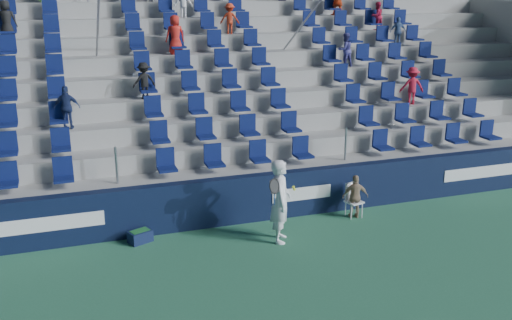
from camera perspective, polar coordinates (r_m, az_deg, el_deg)
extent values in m
plane|color=#30704E|center=(11.81, 3.49, -11.80)|extent=(70.00, 70.00, 0.00)
cube|color=#0D1732|center=(14.25, -1.21, -3.92)|extent=(24.00, 0.30, 1.20)
cube|color=white|center=(13.58, -21.69, -6.18)|extent=(3.20, 0.02, 0.34)
cube|color=white|center=(14.60, 4.61, -3.38)|extent=(1.60, 0.02, 0.34)
cube|color=white|center=(17.42, 21.51, -1.16)|extent=(2.40, 0.02, 0.34)
cube|color=#979792|center=(14.77, -1.88, -3.17)|extent=(24.00, 0.85, 1.20)
cube|color=#979792|center=(15.46, -2.80, -1.28)|extent=(24.00, 0.85, 1.70)
cube|color=#979792|center=(16.17, -3.64, 0.46)|extent=(24.00, 0.85, 2.20)
cube|color=#979792|center=(16.90, -4.41, 2.04)|extent=(24.00, 0.85, 2.70)
cube|color=#979792|center=(17.64, -5.11, 3.49)|extent=(24.00, 0.85, 3.20)
cube|color=#979792|center=(18.39, -5.76, 4.83)|extent=(24.00, 0.85, 3.70)
cube|color=#979792|center=(19.15, -6.36, 6.05)|extent=(24.00, 0.85, 4.20)
cube|color=#979792|center=(19.93, -6.92, 7.19)|extent=(24.00, 0.85, 4.70)
cube|color=#979792|center=(20.71, -7.43, 8.23)|extent=(24.00, 0.85, 5.20)
cube|color=#979792|center=(21.30, -7.85, 9.81)|extent=(24.00, 0.50, 6.20)
cube|color=#0C174B|center=(14.47, -1.92, 0.36)|extent=(16.05, 0.50, 0.70)
cube|color=#0C174B|center=(15.13, -2.87, 3.05)|extent=(16.05, 0.50, 0.70)
cube|color=#0C174B|center=(15.82, -3.74, 5.50)|extent=(16.05, 0.50, 0.70)
cube|color=#0C174B|center=(16.54, -4.54, 7.74)|extent=(16.05, 0.50, 0.70)
cube|color=#0C174B|center=(17.29, -5.28, 9.79)|extent=(16.05, 0.50, 0.70)
cube|color=#0C174B|center=(18.06, -5.97, 11.67)|extent=(16.05, 0.50, 0.70)
cube|color=#0C174B|center=(18.85, -6.61, 13.39)|extent=(16.05, 0.50, 0.70)
cube|color=#0C174B|center=(19.66, -7.20, 14.96)|extent=(16.05, 0.50, 0.70)
cylinder|color=gray|center=(16.78, -15.58, 11.79)|extent=(0.06, 7.68, 4.55)
cylinder|color=gray|center=(18.14, 4.13, 12.69)|extent=(0.06, 7.68, 4.55)
imported|color=silver|center=(19.60, -7.29, 15.40)|extent=(0.70, 0.47, 1.00)
imported|color=black|center=(18.43, -23.69, 12.71)|extent=(0.60, 0.45, 1.13)
imported|color=black|center=(16.12, -11.13, 7.79)|extent=(0.71, 0.51, 1.00)
imported|color=#42408C|center=(18.85, 8.90, 10.82)|extent=(0.58, 0.48, 1.08)
imported|color=navy|center=(15.23, -18.37, 5.00)|extent=(0.68, 0.37, 1.10)
imported|color=#B71839|center=(21.27, 12.01, 13.90)|extent=(0.54, 0.46, 0.98)
imported|color=red|center=(17.86, -8.09, 12.30)|extent=(0.60, 0.41, 1.17)
imported|color=#435F94|center=(20.76, 14.01, 12.35)|extent=(0.62, 0.34, 1.00)
imported|color=red|center=(18.26, 15.33, 7.17)|extent=(0.83, 0.61, 1.14)
imported|color=#B33017|center=(19.12, -2.65, 13.94)|extent=(0.71, 0.54, 0.98)
imported|color=white|center=(13.06, 2.48, -4.13)|extent=(0.70, 0.84, 1.96)
cylinder|color=navy|center=(12.70, 1.84, -3.91)|extent=(0.03, 0.03, 0.28)
torus|color=black|center=(12.60, 1.85, -2.63)|extent=(0.30, 0.17, 0.28)
plane|color=#262626|center=(12.60, 1.85, -2.63)|extent=(0.30, 0.16, 0.29)
sphere|color=yellow|center=(12.86, 3.86, -2.94)|extent=(0.07, 0.07, 0.07)
sphere|color=yellow|center=(12.91, 3.76, -2.72)|extent=(0.07, 0.07, 0.07)
cube|color=white|center=(14.83, 9.79, -4.15)|extent=(0.47, 0.47, 0.04)
cube|color=white|center=(14.90, 9.50, -3.06)|extent=(0.38, 0.13, 0.48)
cylinder|color=white|center=(14.71, 9.49, -5.19)|extent=(0.03, 0.03, 0.38)
cylinder|color=white|center=(14.85, 10.56, -5.03)|extent=(0.03, 0.03, 0.38)
cylinder|color=white|center=(14.96, 8.94, -4.78)|extent=(0.03, 0.03, 0.38)
cylinder|color=white|center=(15.10, 9.99, -4.62)|extent=(0.03, 0.03, 0.38)
imported|color=tan|center=(14.73, 9.91, -3.62)|extent=(0.71, 0.45, 1.13)
cube|color=#101A3A|center=(13.57, -11.51, -7.50)|extent=(0.60, 0.51, 0.28)
cube|color=#1E662D|center=(13.54, -11.52, -7.24)|extent=(0.48, 0.39, 0.17)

